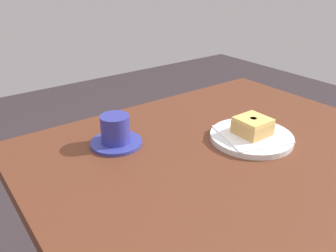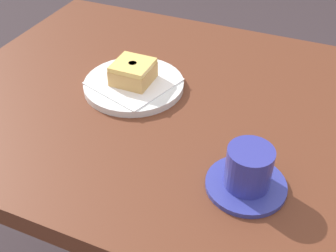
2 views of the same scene
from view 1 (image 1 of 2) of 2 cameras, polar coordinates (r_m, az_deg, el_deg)
table at (r=0.96m, az=8.90°, el=-9.13°), size 0.99×0.78×0.76m
plate_glazed_square at (r=0.96m, az=13.67°, el=-1.79°), size 0.22×0.22×0.02m
napkin_glazed_square at (r=0.96m, az=13.73°, el=-1.30°), size 0.20×0.20×0.00m
donut_glazed_square at (r=0.95m, az=13.88°, el=0.01°), size 0.08×0.08×0.05m
coffee_cup at (r=0.91m, az=-8.71°, el=-1.06°), size 0.14×0.14×0.08m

